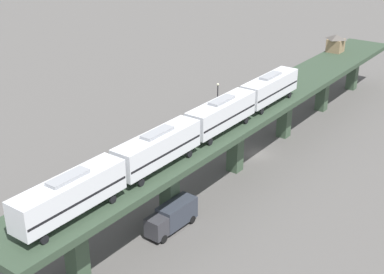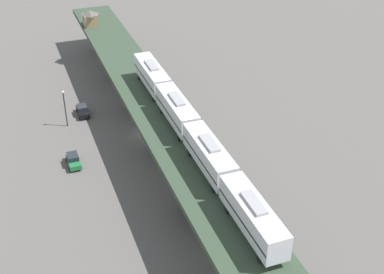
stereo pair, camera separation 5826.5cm
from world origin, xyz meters
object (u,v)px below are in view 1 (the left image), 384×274
Objects in this scene: signal_hut at (336,43)px; delivery_truck at (172,216)px; street_car_green at (168,138)px; street_car_black at (242,115)px; street_lamp at (218,99)px; subway_train at (192,129)px.

signal_hut is 0.53× the size of delivery_truck.
delivery_truck is at bearing 145.65° from street_car_green.
street_lamp is (2.38, 3.78, 3.17)m from street_car_black.
delivery_truck is at bearing 130.70° from street_lamp.
street_car_green is 0.68× the size of street_lamp.
delivery_truck is at bearing 123.92° from street_car_black.
street_car_black is 36.15m from delivery_truck.
street_car_black is (0.31, 23.94, -9.34)m from signal_hut.
delivery_truck is at bearing 113.91° from subway_train.
street_car_green is at bearing -26.98° from subway_train.
street_lamp is (2.45, -12.48, 3.17)m from street_car_green.
subway_train is at bearing 125.50° from street_car_black.
street_car_black is at bearing -122.16° from street_lamp.
street_car_black is 16.26m from street_car_green.
signal_hut reaches higher than street_lamp.
street_car_green is (-0.07, 16.26, 0.00)m from street_car_black.
street_lamp is at bearing -78.88° from street_car_green.
signal_hut reaches higher than street_car_black.
street_car_black is at bearing -54.50° from subway_train.
subway_train reaches higher than street_lamp.
subway_train is 6.47× the size of delivery_truck.
street_car_black is (18.16, -25.47, -10.08)m from subway_train.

